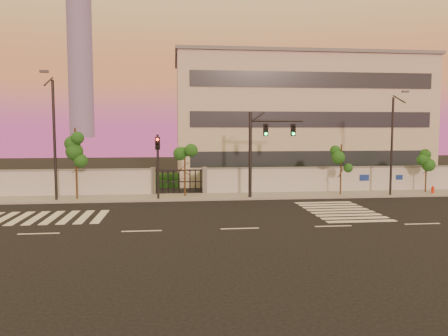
{
  "coord_description": "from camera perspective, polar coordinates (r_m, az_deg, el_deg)",
  "views": [
    {
      "loc": [
        -3.29,
        -21.93,
        5.1
      ],
      "look_at": [
        -0.15,
        6.0,
        2.62
      ],
      "focal_mm": 35.0,
      "sensor_mm": 36.0,
      "label": 1
    }
  ],
  "objects": [
    {
      "name": "hedge_row",
      "position": [
        37.19,
        0.51,
        -1.58
      ],
      "size": [
        41.0,
        4.25,
        1.8
      ],
      "color": "black",
      "rests_on": "ground"
    },
    {
      "name": "street_tree_f",
      "position": [
        38.14,
        24.94,
        0.81
      ],
      "size": [
        1.37,
        1.09,
        3.53
      ],
      "color": "#382314",
      "rests_on": "ground"
    },
    {
      "name": "street_tree_e",
      "position": [
        34.4,
        15.07,
        1.25
      ],
      "size": [
        1.34,
        1.07,
        3.98
      ],
      "color": "#382314",
      "rests_on": "ground"
    },
    {
      "name": "distant_skyscraper",
      "position": [
        313.38,
        -18.33,
        15.23
      ],
      "size": [
        16.0,
        16.0,
        118.0
      ],
      "color": "slate",
      "rests_on": "ground"
    },
    {
      "name": "sidewalk",
      "position": [
        32.98,
        -0.62,
        -3.73
      ],
      "size": [
        60.0,
        3.0,
        0.15
      ],
      "primitive_type": "cube",
      "color": "gray",
      "rests_on": "ground"
    },
    {
      "name": "institutional_building",
      "position": [
        45.62,
        9.27,
        6.29
      ],
      "size": [
        24.4,
        12.4,
        12.25
      ],
      "color": "beige",
      "rests_on": "ground"
    },
    {
      "name": "road_markings",
      "position": [
        26.24,
        -2.57,
        -6.16
      ],
      "size": [
        57.0,
        7.62,
        0.02
      ],
      "color": "silver",
      "rests_on": "ground"
    },
    {
      "name": "street_tree_d",
      "position": [
        32.62,
        -5.11,
        0.95
      ],
      "size": [
        1.46,
        1.16,
        3.78
      ],
      "color": "#382314",
      "rests_on": "ground"
    },
    {
      "name": "traffic_signal_main",
      "position": [
        32.06,
        4.87,
        3.09
      ],
      "size": [
        4.02,
        0.56,
        6.36
      ],
      "rotation": [
        0.0,
        0.0,
        -0.1
      ],
      "color": "black",
      "rests_on": "ground"
    },
    {
      "name": "streetlight_west",
      "position": [
        32.63,
        -21.37,
        4.22
      ],
      "size": [
        0.53,
        2.15,
        8.94
      ],
      "color": "black",
      "rests_on": "ground"
    },
    {
      "name": "fire_hydrant",
      "position": [
        37.82,
        25.61,
        -2.68
      ],
      "size": [
        0.28,
        0.26,
        0.71
      ],
      "rotation": [
        0.0,
        0.0,
        0.29
      ],
      "color": "red",
      "rests_on": "ground"
    },
    {
      "name": "perimeter_wall",
      "position": [
        34.34,
        -0.7,
        -1.71
      ],
      "size": [
        60.0,
        0.36,
        2.2
      ],
      "color": "#B0B3B8",
      "rests_on": "ground"
    },
    {
      "name": "ground",
      "position": [
        22.75,
        2.08,
        -7.92
      ],
      "size": [
        120.0,
        120.0,
        0.0
      ],
      "primitive_type": "plane",
      "color": "black",
      "rests_on": "ground"
    },
    {
      "name": "street_tree_c",
      "position": [
        32.77,
        -18.77,
        2.57
      ],
      "size": [
        1.62,
        1.29,
        5.23
      ],
      "color": "#382314",
      "rests_on": "ground"
    },
    {
      "name": "streetlight_east",
      "position": [
        35.22,
        21.21,
        3.31
      ],
      "size": [
        0.47,
        1.89,
        7.87
      ],
      "color": "black",
      "rests_on": "ground"
    },
    {
      "name": "traffic_signal_secondary",
      "position": [
        31.51,
        -8.64,
        1.19
      ],
      "size": [
        0.37,
        0.35,
        4.76
      ],
      "rotation": [
        0.0,
        0.0,
        -0.12
      ],
      "color": "black",
      "rests_on": "ground"
    }
  ]
}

